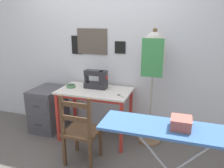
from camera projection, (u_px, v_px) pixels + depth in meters
name	position (u px, v px, depth m)	size (l,w,h in m)	color
ground_plane	(88.00, 147.00, 3.03)	(14.00, 14.00, 0.00)	#5B5651
wall_back	(103.00, 49.00, 3.26)	(10.00, 0.07, 2.55)	silver
sewing_table	(94.00, 97.00, 3.10)	(1.02, 0.60, 0.75)	silver
sewing_machine	(97.00, 80.00, 3.13)	(0.34, 0.15, 0.29)	#28282D
fabric_bowl	(71.00, 86.00, 3.19)	(0.13, 0.13, 0.04)	#56895B
scissors	(120.00, 96.00, 2.84)	(0.12, 0.12, 0.01)	silver
thread_spool_near_machine	(108.00, 89.00, 3.07)	(0.03, 0.03, 0.04)	silver
wooden_chair	(81.00, 131.00, 2.61)	(0.40, 0.38, 0.90)	#513823
filing_cabinet	(48.00, 109.00, 3.48)	(0.42, 0.57, 0.67)	#4C4C51
dress_form	(153.00, 61.00, 2.86)	(0.32, 0.32, 1.61)	#846647
ironing_board	(174.00, 133.00, 1.79)	(1.22, 0.37, 0.87)	#3D6BAD
storage_box	(181.00, 123.00, 1.76)	(0.17, 0.17, 0.09)	#AD564C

